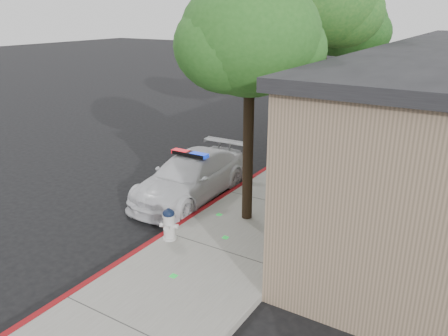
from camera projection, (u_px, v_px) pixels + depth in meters
ground at (164, 237)px, 10.83m from camera, size 120.00×120.00×0.00m
sidewalk at (277, 205)px, 12.41m from camera, size 3.20×60.00×0.15m
red_curb at (230, 194)px, 13.17m from camera, size 0.14×60.00×0.16m
police_car at (190, 176)px, 12.95m from camera, size 1.92×4.48×1.41m
fire_hydrant at (169, 224)px, 10.30m from camera, size 0.45×0.39×0.79m
street_tree_near at (250, 42)px, 10.04m from camera, size 3.24×3.26×5.90m
street_tree_mid at (327, 6)px, 15.42m from camera, size 3.81×3.62×6.92m
street_tree_far at (348, 28)px, 17.77m from camera, size 3.38×3.11×5.88m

